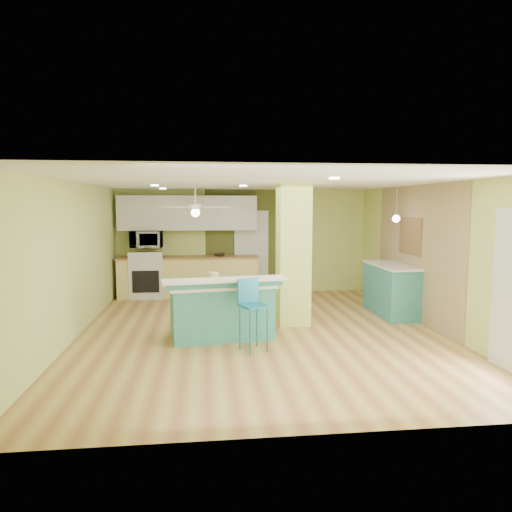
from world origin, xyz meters
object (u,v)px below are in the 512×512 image
at_px(peninsula, 222,309).
at_px(canister, 214,278).
at_px(fruit_bowl, 220,255).
at_px(bar_stool, 251,303).
at_px(side_counter, 391,289).

relative_size(peninsula, canister, 10.64).
bearing_deg(canister, fruit_bowl, 86.60).
relative_size(peninsula, bar_stool, 1.84).
relative_size(bar_stool, fruit_bowl, 3.75).
distance_m(bar_stool, canister, 0.91).
height_order(side_counter, fruit_bowl, fruit_bowl).
bearing_deg(fruit_bowl, canister, -93.40).
bearing_deg(peninsula, fruit_bowl, 80.57).
height_order(fruit_bowl, canister, canister).
relative_size(peninsula, side_counter, 1.26).
bearing_deg(canister, side_counter, 19.16).
height_order(bar_stool, fruit_bowl, bar_stool).
bearing_deg(peninsula, bar_stool, -66.91).
height_order(bar_stool, side_counter, bar_stool).
bearing_deg(side_counter, peninsula, -160.12).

